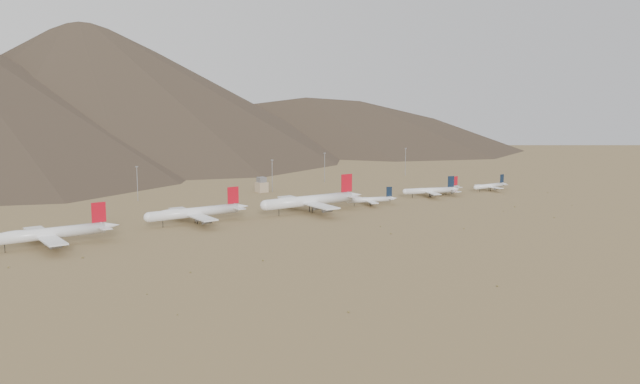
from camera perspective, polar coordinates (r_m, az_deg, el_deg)
ground at (r=450.08m, az=-0.08°, el=-2.20°), size 3000.00×3000.00×0.00m
widebody_west at (r=398.55m, az=-20.96°, el=-3.12°), size 71.75×54.89×21.31m
widebody_centre at (r=441.77m, az=-10.00°, el=-1.60°), size 69.64×53.39×20.67m
widebody_east at (r=472.28m, az=-0.84°, el=-0.69°), size 79.87×61.29×23.71m
narrowbody_a at (r=502.44m, az=4.08°, el=-0.61°), size 36.88×27.58×12.73m
narrowbody_b at (r=544.63m, az=8.84°, el=0.12°), size 44.77×33.46×15.45m
narrowbody_c at (r=558.68m, az=10.00°, el=0.22°), size 39.14×28.56×13.01m
narrowbody_d at (r=586.33m, az=13.46°, el=0.49°), size 37.48×26.83×12.36m
control_tower at (r=564.55m, az=-4.70°, el=0.52°), size 8.00×8.00×12.00m
mast_west at (r=535.35m, az=-14.41°, el=0.80°), size 2.00×0.60×25.70m
mast_centre at (r=564.79m, az=-3.85°, el=1.44°), size 2.00×0.60×25.70m
mast_east at (r=620.08m, az=0.37°, el=2.10°), size 2.00×0.60×25.70m
mast_far_east at (r=671.95m, az=6.85°, el=2.55°), size 2.00×0.60×25.70m
desert_scrub at (r=397.24m, az=6.18°, el=-3.67°), size 417.84×168.26×0.84m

